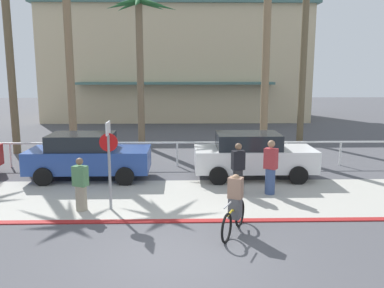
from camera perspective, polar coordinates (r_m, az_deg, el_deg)
The scene contains 17 objects.
ground_plane at distance 18.53m, azimuth -2.03°, elevation -2.02°, with size 80.00×80.00×0.00m, color #4C4C51.
sidewalk_strip at distance 12.93m, azimuth -2.29°, elevation -7.55°, with size 44.00×4.00×0.02m, color #ADAAA0.
curb_paint at distance 11.04m, azimuth -2.44°, elevation -10.73°, with size 44.00×0.24×0.03m, color maroon.
building_backdrop at distance 34.37m, azimuth -2.18°, elevation 11.42°, with size 20.80×9.95×9.13m.
rail_fence at distance 16.90m, azimuth -2.10°, elevation -0.35°, with size 27.55×0.08×1.04m.
stop_sign_bike_lane at distance 11.70m, azimuth -11.56°, elevation -1.23°, with size 0.52×0.56×2.56m.
palm_tree_2 at distance 21.26m, azimuth -24.60°, elevation 17.14°, with size 3.38×3.42×9.43m.
palm_tree_3 at distance 19.98m, azimuth -16.92°, elevation 16.76°, with size 3.50×2.94×8.70m.
palm_tree_4 at distance 21.34m, azimuth -7.31°, elevation 15.07°, with size 3.55×3.16×7.52m.
palm_tree_5 at distance 19.98m, azimuth 10.50°, elevation 18.63°, with size 3.10×3.24×9.56m.
palm_tree_6 at distance 23.14m, azimuth 15.42°, elevation 16.78°, with size 3.08×3.78×9.24m.
car_blue_1 at distance 15.40m, azimuth -14.40°, elevation -1.62°, with size 4.40×2.02×1.69m.
car_white_2 at distance 15.21m, azimuth 8.51°, elevation -1.55°, with size 4.40×2.02×1.69m.
cyclist_yellow_0 at distance 10.21m, azimuth 5.99°, elevation -8.53°, with size 0.80×1.68×1.50m.
pedestrian_0 at distance 13.30m, azimuth 6.45°, elevation -3.70°, with size 0.45×0.38×1.67m.
pedestrian_1 at distance 12.03m, azimuth -15.32°, elevation -5.82°, with size 0.47×0.42×1.55m.
pedestrian_2 at distance 13.32m, azimuth 10.93°, elevation -3.52°, with size 0.48×0.45×1.78m.
Camera 1 is at (0.21, -8.10, 4.01)m, focal length 38.08 mm.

